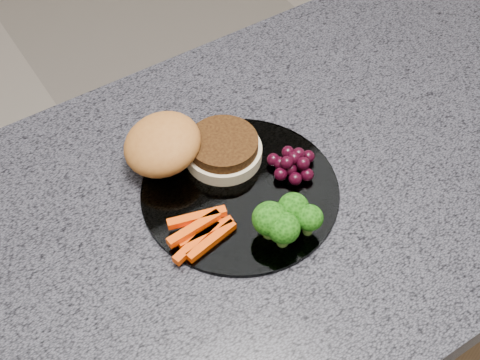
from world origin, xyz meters
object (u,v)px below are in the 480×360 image
(burger, at_px, (184,148))
(plate, at_px, (240,191))
(island_cabinet, at_px, (277,336))
(grape_bunch, at_px, (293,164))

(burger, bearing_deg, plate, -47.73)
(island_cabinet, bearing_deg, plate, 168.21)
(island_cabinet, distance_m, burger, 0.52)
(plate, bearing_deg, island_cabinet, -11.79)
(island_cabinet, distance_m, grape_bunch, 0.49)
(burger, height_order, grape_bunch, burger)
(island_cabinet, relative_size, grape_bunch, 17.94)
(plate, height_order, burger, burger)
(plate, bearing_deg, grape_bunch, -7.57)
(plate, relative_size, burger, 1.27)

